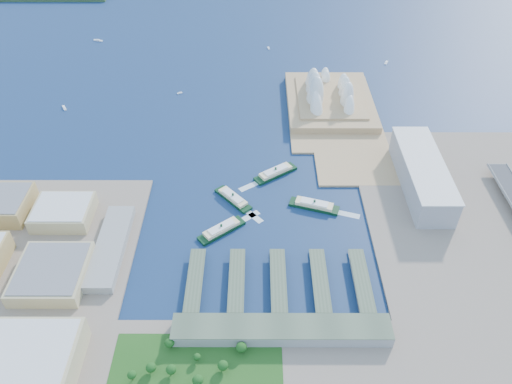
{
  "coord_description": "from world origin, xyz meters",
  "views": [
    {
      "loc": [
        -7.85,
        -400.05,
        400.28
      ],
      "look_at": [
        -8.72,
        49.56,
        18.0
      ],
      "focal_mm": 35.0,
      "sensor_mm": 36.0,
      "label": 1
    }
  ],
  "objects_px": {
    "toaster_building": "(422,175)",
    "ferry_b": "(276,171)",
    "ferry_d": "(314,204)",
    "opera_house": "(331,87)",
    "ferry_c": "(221,228)",
    "ferry_a": "(233,197)"
  },
  "relations": [
    {
      "from": "ferry_b",
      "to": "ferry_c",
      "type": "distance_m",
      "value": 122.33
    },
    {
      "from": "toaster_building",
      "to": "ferry_c",
      "type": "distance_m",
      "value": 255.51
    },
    {
      "from": "ferry_a",
      "to": "ferry_b",
      "type": "bearing_deg",
      "value": 1.98
    },
    {
      "from": "ferry_c",
      "to": "ferry_d",
      "type": "relative_size",
      "value": 0.97
    },
    {
      "from": "ferry_a",
      "to": "ferry_d",
      "type": "relative_size",
      "value": 0.94
    },
    {
      "from": "toaster_building",
      "to": "ferry_d",
      "type": "height_order",
      "value": "toaster_building"
    },
    {
      "from": "toaster_building",
      "to": "ferry_d",
      "type": "bearing_deg",
      "value": -164.48
    },
    {
      "from": "ferry_b",
      "to": "ferry_d",
      "type": "bearing_deg",
      "value": 0.11
    },
    {
      "from": "toaster_building",
      "to": "ferry_a",
      "type": "xyz_separation_m",
      "value": [
        -231.6,
        -24.68,
        -15.23
      ]
    },
    {
      "from": "opera_house",
      "to": "ferry_a",
      "type": "bearing_deg",
      "value": -122.22
    },
    {
      "from": "ferry_b",
      "to": "ferry_d",
      "type": "relative_size",
      "value": 1.01
    },
    {
      "from": "opera_house",
      "to": "ferry_b",
      "type": "bearing_deg",
      "value": -116.93
    },
    {
      "from": "opera_house",
      "to": "ferry_c",
      "type": "distance_m",
      "value": 318.83
    },
    {
      "from": "toaster_building",
      "to": "ferry_b",
      "type": "xyz_separation_m",
      "value": [
        -178.6,
        25.58,
        -14.85
      ]
    },
    {
      "from": "ferry_a",
      "to": "ferry_d",
      "type": "bearing_deg",
      "value": -48.88
    },
    {
      "from": "opera_house",
      "to": "toaster_building",
      "type": "bearing_deg",
      "value": -65.77
    },
    {
      "from": "ferry_d",
      "to": "toaster_building",
      "type": "bearing_deg",
      "value": -56.65
    },
    {
      "from": "ferry_b",
      "to": "ferry_c",
      "type": "xyz_separation_m",
      "value": [
        -64.04,
        -104.23,
        -0.18
      ]
    },
    {
      "from": "ferry_b",
      "to": "toaster_building",
      "type": "bearing_deg",
      "value": 46.77
    },
    {
      "from": "opera_house",
      "to": "ferry_d",
      "type": "bearing_deg",
      "value": -100.57
    },
    {
      "from": "toaster_building",
      "to": "ferry_c",
      "type": "xyz_separation_m",
      "value": [
        -242.64,
        -78.65,
        -15.04
      ]
    },
    {
      "from": "opera_house",
      "to": "ferry_a",
      "type": "height_order",
      "value": "opera_house"
    }
  ]
}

